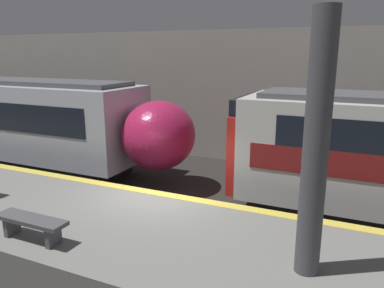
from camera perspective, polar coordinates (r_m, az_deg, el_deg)
name	(u,v)px	position (r m, az deg, el deg)	size (l,w,h in m)	color
ground_plane	(160,231)	(10.09, -4.93, -13.03)	(120.00, 120.00, 0.00)	#282623
platform	(116,244)	(8.44, -11.47, -14.73)	(40.00, 3.77, 1.11)	slate
station_rear_barrier	(243,98)	(15.72, 7.75, 7.01)	(50.00, 0.15, 5.46)	#9E998E
support_pillar_near	(316,149)	(5.88, 18.34, -0.69)	(0.39, 0.39, 4.08)	#47474C
platform_bench	(31,223)	(7.74, -23.30, -11.03)	(1.50, 0.40, 0.45)	#4C4C51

